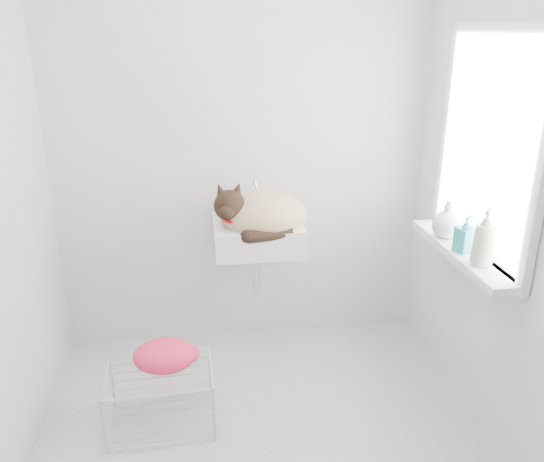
{
  "coord_description": "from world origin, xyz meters",
  "views": [
    {
      "loc": [
        -0.27,
        -2.12,
        1.87
      ],
      "look_at": [
        0.1,
        0.5,
        0.88
      ],
      "focal_mm": 35.95,
      "sensor_mm": 36.0,
      "label": 1
    }
  ],
  "objects": [
    {
      "name": "floor",
      "position": [
        0.0,
        0.0,
        0.0
      ],
      "size": [
        2.2,
        2.0,
        0.02
      ],
      "primitive_type": "cube",
      "color": "#B7BDC7",
      "rests_on": "ground"
    },
    {
      "name": "back_wall",
      "position": [
        0.0,
        1.0,
        1.25
      ],
      "size": [
        2.2,
        0.02,
        2.5
      ],
      "primitive_type": "cube",
      "color": "white",
      "rests_on": "ground"
    },
    {
      "name": "right_wall",
      "position": [
        1.1,
        0.0,
        1.25
      ],
      "size": [
        0.02,
        2.0,
        2.5
      ],
      "primitive_type": "cube",
      "color": "white",
      "rests_on": "ground"
    },
    {
      "name": "window_glass",
      "position": [
        1.09,
        0.2,
        1.35
      ],
      "size": [
        0.01,
        0.8,
        1.0
      ],
      "primitive_type": "cube",
      "color": "white",
      "rests_on": "right_wall"
    },
    {
      "name": "window_frame",
      "position": [
        1.07,
        0.2,
        1.35
      ],
      "size": [
        0.04,
        0.9,
        1.1
      ],
      "primitive_type": "cube",
      "color": "white",
      "rests_on": "right_wall"
    },
    {
      "name": "windowsill",
      "position": [
        1.01,
        0.2,
        0.83
      ],
      "size": [
        0.16,
        0.88,
        0.04
      ],
      "primitive_type": "cube",
      "color": "white",
      "rests_on": "right_wall"
    },
    {
      "name": "sink",
      "position": [
        0.05,
        0.74,
        0.85
      ],
      "size": [
        0.49,
        0.43,
        0.2
      ],
      "primitive_type": "cube",
      "color": "white",
      "rests_on": "back_wall"
    },
    {
      "name": "faucet",
      "position": [
        0.05,
        0.92,
        0.99
      ],
      "size": [
        0.18,
        0.13,
        0.18
      ],
      "primitive_type": null,
      "color": "silver",
      "rests_on": "sink"
    },
    {
      "name": "cat",
      "position": [
        0.06,
        0.72,
        0.89
      ],
      "size": [
        0.53,
        0.45,
        0.32
      ],
      "rotation": [
        0.0,
        0.0,
        -0.13
      ],
      "color": "tan",
      "rests_on": "sink"
    },
    {
      "name": "wire_rack",
      "position": [
        -0.5,
        0.17,
        0.15
      ],
      "size": [
        0.52,
        0.37,
        0.3
      ],
      "primitive_type": "cube",
      "rotation": [
        0.0,
        0.0,
        0.03
      ],
      "color": "#BEB6B5",
      "rests_on": "floor"
    },
    {
      "name": "towel",
      "position": [
        -0.47,
        0.21,
        0.33
      ],
      "size": [
        0.33,
        0.25,
        0.13
      ],
      "primitive_type": "ellipsoid",
      "rotation": [
        0.0,
        0.0,
        -0.11
      ],
      "color": "red",
      "rests_on": "wire_rack"
    },
    {
      "name": "bottle_a",
      "position": [
        1.0,
        0.0,
        0.85
      ],
      "size": [
        0.12,
        0.12,
        0.23
      ],
      "primitive_type": "imported",
      "rotation": [
        0.0,
        0.0,
        2.47
      ],
      "color": "beige",
      "rests_on": "windowsill"
    },
    {
      "name": "bottle_b",
      "position": [
        1.0,
        0.17,
        0.85
      ],
      "size": [
        0.1,
        0.1,
        0.18
      ],
      "primitive_type": "imported",
      "rotation": [
        0.0,
        0.0,
        1.85
      ],
      "color": "teal",
      "rests_on": "windowsill"
    },
    {
      "name": "bottle_c",
      "position": [
        1.0,
        0.37,
        0.85
      ],
      "size": [
        0.19,
        0.19,
        0.19
      ],
      "primitive_type": "imported",
      "rotation": [
        0.0,
        0.0,
        1.3
      ],
      "color": "silver",
      "rests_on": "windowsill"
    }
  ]
}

